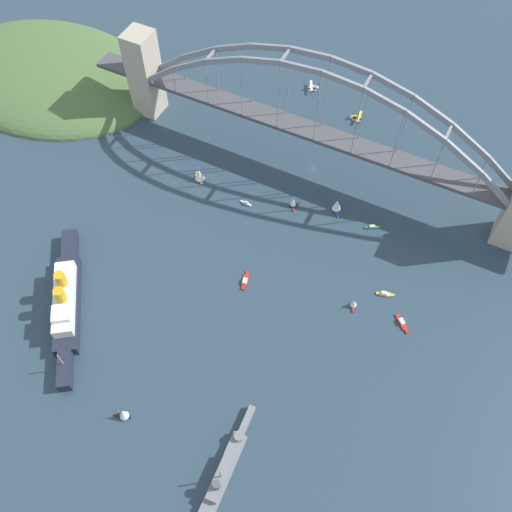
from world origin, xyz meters
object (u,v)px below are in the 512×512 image
at_px(small_boat_0, 245,281).
at_px(small_boat_9, 293,202).
at_px(small_boat_3, 373,227).
at_px(ocean_liner, 66,301).
at_px(harbor_arch_bridge, 318,131).
at_px(seaplane_taxiing_near_bridge, 358,117).
at_px(small_boat_2, 199,175).
at_px(small_boat_7, 123,414).
at_px(seaplane_second_in_formation, 312,87).
at_px(channel_marker_buoy, 294,210).
at_px(small_boat_6, 354,303).
at_px(small_boat_4, 402,323).
at_px(naval_cruiser, 221,480).
at_px(small_boat_5, 337,205).
at_px(small_boat_8, 385,294).
at_px(small_boat_10, 246,203).

relative_size(small_boat_0, small_boat_9, 1.63).
bearing_deg(small_boat_3, ocean_liner, 43.97).
distance_m(harbor_arch_bridge, seaplane_taxiing_near_bridge, 60.87).
bearing_deg(small_boat_2, ocean_liner, 80.77).
bearing_deg(small_boat_7, small_boat_9, -96.86).
distance_m(small_boat_2, small_boat_7, 149.71).
bearing_deg(small_boat_3, seaplane_second_in_formation, -49.99).
distance_m(ocean_liner, small_boat_3, 173.91).
bearing_deg(small_boat_7, channel_marker_buoy, -97.76).
bearing_deg(small_boat_6, small_boat_4, -176.37).
xyz_separation_m(small_boat_6, small_boat_9, (56.42, -47.54, 0.28)).
bearing_deg(naval_cruiser, small_boat_2, -57.26).
height_order(ocean_liner, small_boat_6, ocean_liner).
relative_size(small_boat_0, small_boat_7, 1.40).
xyz_separation_m(small_boat_2, small_boat_9, (-59.65, -6.98, -0.92)).
bearing_deg(harbor_arch_bridge, seaplane_second_in_formation, -65.88).
distance_m(naval_cruiser, small_boat_5, 164.72).
bearing_deg(naval_cruiser, small_boat_8, -104.98).
relative_size(small_boat_3, small_boat_4, 0.93).
relative_size(small_boat_0, small_boat_3, 1.31).
bearing_deg(small_boat_4, small_boat_5, -42.70).
distance_m(seaplane_taxiing_near_bridge, small_boat_6, 141.96).
distance_m(seaplane_taxiing_near_bridge, small_boat_9, 86.23).
bearing_deg(small_boat_4, channel_marker_buoy, -27.62).
height_order(naval_cruiser, seaplane_taxiing_near_bridge, naval_cruiser).
height_order(small_boat_0, small_boat_2, small_boat_2).
xyz_separation_m(seaplane_taxiing_near_bridge, small_boat_8, (-61.12, 119.27, -1.27)).
relative_size(harbor_arch_bridge, small_boat_10, 40.85).
bearing_deg(small_boat_3, small_boat_0, 52.83).
xyz_separation_m(small_boat_5, small_boat_9, (24.07, 8.25, -1.19)).
xyz_separation_m(small_boat_2, small_boat_7, (-41.51, 143.84, -0.38)).
relative_size(seaplane_second_in_formation, small_boat_10, 1.44).
height_order(seaplane_taxiing_near_bridge, channel_marker_buoy, seaplane_taxiing_near_bridge).
bearing_deg(small_boat_3, harbor_arch_bridge, -29.19).
xyz_separation_m(harbor_arch_bridge, seaplane_taxiing_near_bridge, (-9.08, -52.60, -29.25)).
xyz_separation_m(small_boat_6, small_boat_7, (74.56, 103.27, 0.82)).
distance_m(ocean_liner, small_boat_2, 109.31).
bearing_deg(small_boat_9, small_boat_8, 154.16).
bearing_deg(small_boat_9, small_boat_6, 139.88).
bearing_deg(channel_marker_buoy, seaplane_taxiing_near_bridge, -93.80).
bearing_deg(small_boat_10, naval_cruiser, 113.11).
xyz_separation_m(small_boat_2, small_boat_10, (-34.12, 4.44, -3.63)).
relative_size(small_boat_2, small_boat_9, 1.31).
distance_m(small_boat_0, small_boat_9, 59.45).
height_order(ocean_liner, small_boat_2, ocean_liner).
bearing_deg(small_boat_7, small_boat_5, -104.86).
xyz_separation_m(ocean_liner, channel_marker_buoy, (-79.12, -111.26, -4.93)).
xyz_separation_m(ocean_liner, small_boat_7, (-59.04, 35.95, -1.97)).
bearing_deg(channel_marker_buoy, small_boat_8, 156.03).
relative_size(small_boat_4, small_boat_6, 1.44).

